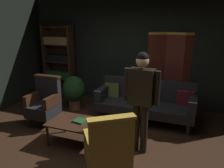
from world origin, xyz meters
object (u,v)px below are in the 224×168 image
(standing_figure, at_px, (141,94))
(armchair_wing_left, at_px, (45,102))
(armchair_gilt_accent, at_px, (108,150))
(bookshelf, at_px, (59,60))
(folding_screen, at_px, (182,71))
(coffee_table, at_px, (77,124))
(velvet_couch, at_px, (145,100))
(potted_plant, at_px, (74,90))
(book_green_cloth, at_px, (80,121))

(standing_figure, bearing_deg, armchair_wing_left, 171.85)
(armchair_gilt_accent, bearing_deg, bookshelf, 132.65)
(folding_screen, bearing_deg, coffee_table, -124.24)
(velvet_couch, relative_size, standing_figure, 1.25)
(potted_plant, bearing_deg, book_green_cloth, -56.12)
(folding_screen, xyz_separation_m, potted_plant, (-2.48, -0.98, -0.49))
(armchair_wing_left, xyz_separation_m, potted_plant, (0.17, 0.93, 0.00))
(armchair_wing_left, distance_m, potted_plant, 0.94)
(armchair_gilt_accent, xyz_separation_m, standing_figure, (0.22, 0.86, 0.54))
(armchair_gilt_accent, bearing_deg, book_green_cloth, 138.47)
(coffee_table, distance_m, standing_figure, 1.29)
(bookshelf, height_order, armchair_wing_left, bookshelf)
(velvet_couch, relative_size, coffee_table, 2.12)
(velvet_couch, distance_m, coffee_table, 1.71)
(bookshelf, distance_m, potted_plant, 1.34)
(coffee_table, xyz_separation_m, standing_figure, (1.10, 0.15, 0.65))
(bookshelf, relative_size, coffee_table, 2.05)
(coffee_table, distance_m, book_green_cloth, 0.08)
(velvet_couch, height_order, potted_plant, velvet_couch)
(bookshelf, xyz_separation_m, potted_plant, (0.91, -0.79, -0.58))
(bookshelf, height_order, potted_plant, bookshelf)
(armchair_wing_left, height_order, book_green_cloth, armchair_wing_left)
(bookshelf, distance_m, velvet_couch, 2.87)
(armchair_wing_left, height_order, potted_plant, armchair_wing_left)
(armchair_gilt_accent, bearing_deg, potted_plant, 129.83)
(coffee_table, bearing_deg, standing_figure, 7.78)
(bookshelf, xyz_separation_m, standing_figure, (2.89, -2.03, -0.05))
(armchair_wing_left, xyz_separation_m, book_green_cloth, (1.08, -0.43, -0.05))
(armchair_gilt_accent, distance_m, book_green_cloth, 1.13)
(velvet_couch, relative_size, book_green_cloth, 9.97)
(folding_screen, bearing_deg, book_green_cloth, -123.94)
(bookshelf, relative_size, armchair_wing_left, 1.97)
(folding_screen, xyz_separation_m, armchair_wing_left, (-2.65, -1.91, -0.50))
(velvet_couch, relative_size, armchair_gilt_accent, 2.04)
(velvet_couch, xyz_separation_m, armchair_gilt_accent, (-0.04, -2.15, 0.04))
(bookshelf, distance_m, armchair_wing_left, 1.96)
(book_green_cloth, bearing_deg, armchair_gilt_accent, -41.53)
(velvet_couch, bearing_deg, bookshelf, 164.67)
(bookshelf, height_order, standing_figure, bookshelf)
(bookshelf, bearing_deg, armchair_gilt_accent, -47.35)
(bookshelf, relative_size, velvet_couch, 0.97)
(armchair_wing_left, bearing_deg, standing_figure, -8.15)
(coffee_table, bearing_deg, velvet_couch, 57.39)
(bookshelf, bearing_deg, armchair_wing_left, -66.75)
(armchair_wing_left, relative_size, potted_plant, 1.22)
(folding_screen, relative_size, velvet_couch, 0.90)
(armchair_gilt_accent, distance_m, standing_figure, 1.04)
(potted_plant, height_order, book_green_cloth, potted_plant)
(armchair_gilt_accent, xyz_separation_m, book_green_cloth, (-0.84, 0.75, -0.05))
(potted_plant, bearing_deg, armchair_wing_left, -100.66)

